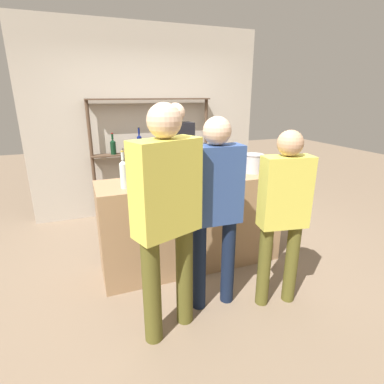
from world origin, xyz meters
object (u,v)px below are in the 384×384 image
(customer_center, at_px, (215,202))
(customer_left, at_px, (167,210))
(counter_bottle_1, at_px, (232,163))
(customer_right, at_px, (284,208))
(counter_bottle_5, at_px, (205,162))
(counter_bottle_3, at_px, (214,163))
(ice_bucket, at_px, (253,163))
(counter_bottle_2, at_px, (124,173))
(server_behind_counter, at_px, (176,162))
(counter_bottle_0, at_px, (200,165))
(counter_bottle_4, at_px, (207,166))

(customer_center, bearing_deg, customer_left, 112.58)
(counter_bottle_1, relative_size, customer_right, 0.21)
(counter_bottle_1, bearing_deg, counter_bottle_5, 153.66)
(counter_bottle_3, distance_m, ice_bucket, 0.48)
(counter_bottle_1, height_order, customer_right, customer_right)
(counter_bottle_3, distance_m, customer_left, 1.16)
(counter_bottle_3, relative_size, customer_left, 0.21)
(counter_bottle_5, relative_size, customer_left, 0.19)
(counter_bottle_2, relative_size, customer_left, 0.20)
(counter_bottle_2, height_order, server_behind_counter, server_behind_counter)
(customer_right, distance_m, server_behind_counter, 1.61)
(counter_bottle_2, bearing_deg, customer_center, -43.96)
(counter_bottle_1, bearing_deg, counter_bottle_2, -176.00)
(counter_bottle_0, relative_size, counter_bottle_2, 0.93)
(counter_bottle_2, xyz_separation_m, customer_center, (0.64, -0.61, -0.15))
(ice_bucket, distance_m, customer_left, 1.52)
(server_behind_counter, bearing_deg, customer_right, 9.28)
(counter_bottle_2, xyz_separation_m, customer_left, (0.18, -0.78, -0.10))
(counter_bottle_2, distance_m, counter_bottle_5, 0.92)
(counter_bottle_3, height_order, counter_bottle_5, counter_bottle_3)
(counter_bottle_4, xyz_separation_m, customer_right, (0.34, -0.82, -0.21))
(ice_bucket, bearing_deg, counter_bottle_5, 166.45)
(counter_bottle_2, bearing_deg, counter_bottle_5, 13.06)
(counter_bottle_1, height_order, server_behind_counter, server_behind_counter)
(counter_bottle_1, bearing_deg, counter_bottle_0, 174.28)
(customer_left, bearing_deg, counter_bottle_3, -61.60)
(counter_bottle_4, relative_size, customer_center, 0.21)
(counter_bottle_1, xyz_separation_m, customer_left, (-0.98, -0.86, -0.08))
(counter_bottle_0, relative_size, counter_bottle_3, 0.89)
(counter_bottle_3, bearing_deg, counter_bottle_1, -0.26)
(ice_bucket, height_order, customer_center, customer_center)
(counter_bottle_2, bearing_deg, server_behind_counter, 45.19)
(counter_bottle_5, bearing_deg, counter_bottle_3, -68.78)
(counter_bottle_2, relative_size, server_behind_counter, 0.20)
(counter_bottle_1, relative_size, customer_left, 0.18)
(counter_bottle_1, relative_size, counter_bottle_4, 0.93)
(counter_bottle_4, height_order, customer_right, customer_right)
(counter_bottle_0, distance_m, server_behind_counter, 0.65)
(counter_bottle_4, xyz_separation_m, customer_left, (-0.67, -0.80, -0.09))
(counter_bottle_0, bearing_deg, counter_bottle_1, -5.72)
(counter_bottle_0, bearing_deg, counter_bottle_2, -171.80)
(counter_bottle_2, bearing_deg, ice_bucket, 3.25)
(counter_bottle_3, height_order, customer_right, customer_right)
(counter_bottle_4, height_order, customer_left, customer_left)
(counter_bottle_0, xyz_separation_m, ice_bucket, (0.62, -0.03, -0.02))
(counter_bottle_3, height_order, ice_bucket, counter_bottle_3)
(server_behind_counter, relative_size, customer_center, 1.04)
(ice_bucket, relative_size, server_behind_counter, 0.13)
(counter_bottle_5, relative_size, customer_right, 0.22)
(ice_bucket, bearing_deg, customer_center, -138.48)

